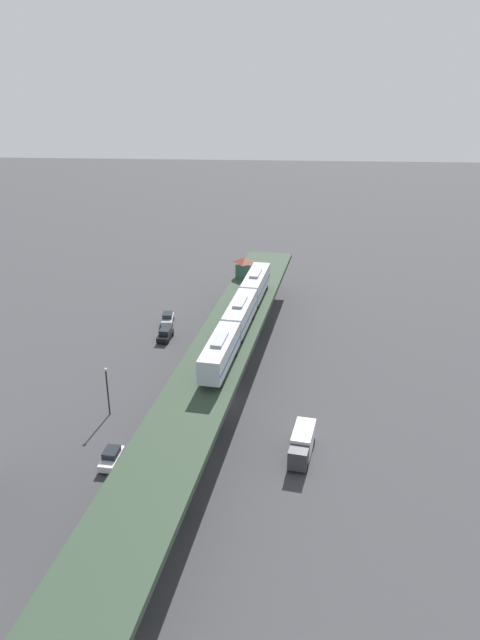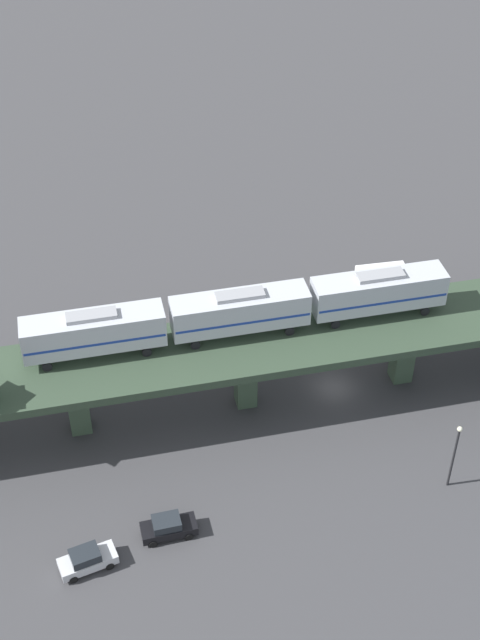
# 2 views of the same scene
# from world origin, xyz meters

# --- Properties ---
(ground_plane) EXTENTS (400.00, 400.00, 0.00)m
(ground_plane) POSITION_xyz_m (0.00, 0.00, 0.00)
(ground_plane) COLOR #38383A
(elevated_viaduct) EXTENTS (21.01, 92.28, 7.20)m
(elevated_viaduct) POSITION_xyz_m (-0.02, -0.17, 6.20)
(elevated_viaduct) COLOR #2C3D2C
(elevated_viaduct) RESTS_ON ground
(subway_train) EXTENTS (7.91, 37.23, 4.45)m
(subway_train) POSITION_xyz_m (-2.59, -8.43, 9.74)
(subway_train) COLOR #ADB2BA
(subway_train) RESTS_ON elevated_viaduct
(street_car_silver) EXTENTS (2.19, 4.51, 1.89)m
(street_car_silver) POSITION_xyz_m (11.26, -26.06, 0.94)
(street_car_silver) COLOR #B7BABF
(street_car_silver) RESTS_ON ground
(street_car_black) EXTENTS (2.33, 4.57, 1.89)m
(street_car_black) POSITION_xyz_m (10.53, -19.39, 0.94)
(street_car_black) COLOR black
(street_car_black) RESTS_ON ground
(delivery_truck) EXTENTS (3.53, 7.49, 3.20)m
(delivery_truck) POSITION_xyz_m (-11.16, 11.52, 1.76)
(delivery_truck) COLOR #333338
(delivery_truck) RESTS_ON ground
(street_lamp) EXTENTS (0.44, 0.44, 6.94)m
(street_lamp) POSITION_xyz_m (13.90, 3.90, 4.11)
(street_lamp) COLOR black
(street_lamp) RESTS_ON ground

